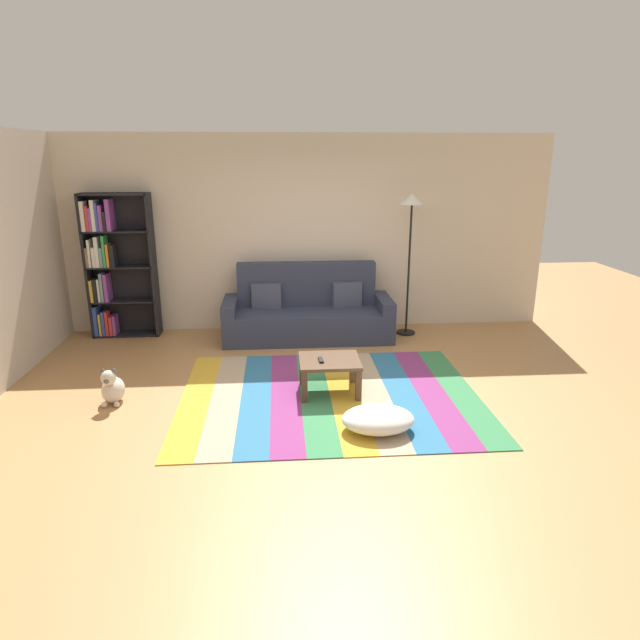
{
  "coord_description": "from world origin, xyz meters",
  "views": [
    {
      "loc": [
        -0.42,
        -5.11,
        2.41
      ],
      "look_at": [
        0.02,
        0.67,
        0.65
      ],
      "focal_mm": 30.57,
      "sensor_mm": 36.0,
      "label": 1
    }
  ],
  "objects": [
    {
      "name": "ground_plane",
      "position": [
        0.0,
        0.0,
        0.0
      ],
      "size": [
        14.0,
        14.0,
        0.0
      ],
      "primitive_type": "plane",
      "color": "#B27F4C"
    },
    {
      "name": "couch",
      "position": [
        -0.04,
        2.02,
        0.34
      ],
      "size": [
        2.26,
        0.8,
        1.0
      ],
      "color": "#2D3347",
      "rests_on": "ground_plane"
    },
    {
      "name": "bookshelf",
      "position": [
        -2.66,
        2.31,
        0.99
      ],
      "size": [
        0.9,
        0.28,
        1.94
      ],
      "color": "black",
      "rests_on": "ground_plane"
    },
    {
      "name": "tv_remote",
      "position": [
        -0.01,
        0.13,
        0.38
      ],
      "size": [
        0.05,
        0.15,
        0.02
      ],
      "primitive_type": "cube",
      "rotation": [
        0.0,
        0.0,
        0.06
      ],
      "color": "black",
      "rests_on": "coffee_table"
    },
    {
      "name": "back_wall",
      "position": [
        0.0,
        2.55,
        1.35
      ],
      "size": [
        6.8,
        0.1,
        2.7
      ],
      "primitive_type": "cube",
      "color": "beige",
      "rests_on": "ground_plane"
    },
    {
      "name": "coffee_table",
      "position": [
        0.09,
        0.16,
        0.31
      ],
      "size": [
        0.63,
        0.55,
        0.36
      ],
      "color": "#513826",
      "rests_on": "rug"
    },
    {
      "name": "rug",
      "position": [
        0.08,
        0.07,
        0.01
      ],
      "size": [
        3.07,
        2.45,
        0.01
      ],
      "color": "gold",
      "rests_on": "ground_plane"
    },
    {
      "name": "dog",
      "position": [
        -2.12,
        0.08,
        0.16
      ],
      "size": [
        0.22,
        0.35,
        0.4
      ],
      "color": "beige",
      "rests_on": "ground_plane"
    },
    {
      "name": "pouf",
      "position": [
        0.45,
        -0.71,
        0.12
      ],
      "size": [
        0.66,
        0.49,
        0.21
      ],
      "primitive_type": "ellipsoid",
      "color": "white",
      "rests_on": "rug"
    },
    {
      "name": "standing_lamp",
      "position": [
        1.35,
        2.07,
        1.61
      ],
      "size": [
        0.32,
        0.32,
        1.93
      ],
      "color": "black",
      "rests_on": "ground_plane"
    }
  ]
}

